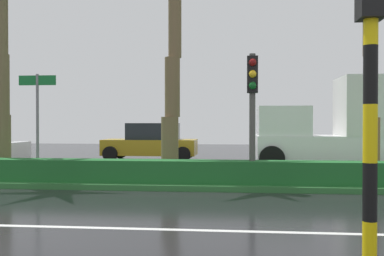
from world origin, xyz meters
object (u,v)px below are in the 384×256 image
(car_in_traffic_second, at_px, (151,142))
(box_truck_lead, at_px, (344,128))
(traffic_signal_median_right, at_px, (252,94))
(traffic_signal_foreground, at_px, (370,38))
(street_name_sign, at_px, (37,111))

(car_in_traffic_second, height_order, box_truck_lead, box_truck_lead)
(car_in_traffic_second, relative_size, box_truck_lead, 0.67)
(traffic_signal_median_right, xyz_separation_m, car_in_traffic_second, (-4.39, 8.67, -1.69))
(traffic_signal_foreground, relative_size, box_truck_lead, 0.62)
(street_name_sign, xyz_separation_m, traffic_signal_foreground, (7.19, -7.12, 0.65))
(traffic_signal_median_right, relative_size, street_name_sign, 1.14)
(street_name_sign, bearing_deg, box_truck_lead, 27.56)
(box_truck_lead, bearing_deg, traffic_signal_foreground, 78.29)
(traffic_signal_median_right, distance_m, box_truck_lead, 6.66)
(car_in_traffic_second, bearing_deg, traffic_signal_foreground, 109.64)
(traffic_signal_foreground, bearing_deg, box_truck_lead, -101.71)
(street_name_sign, distance_m, car_in_traffic_second, 8.50)
(street_name_sign, distance_m, box_truck_lead, 10.97)
(street_name_sign, relative_size, traffic_signal_foreground, 0.76)
(traffic_signal_median_right, xyz_separation_m, street_name_sign, (-6.10, 0.44, -0.43))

